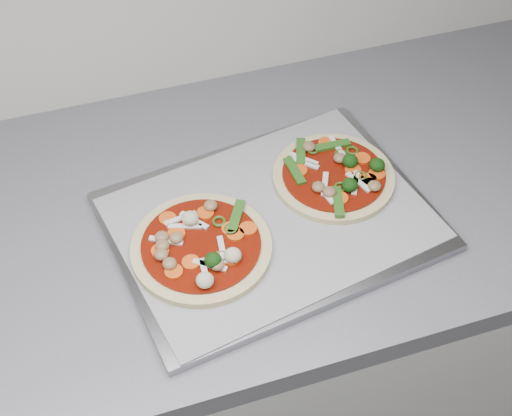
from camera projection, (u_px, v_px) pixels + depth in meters
name	position (u px, v px, depth m)	size (l,w,h in m)	color
base_cabinet	(344.00, 331.00, 1.47)	(3.60, 0.60, 0.86)	silver
countertop	(370.00, 179.00, 1.14)	(3.60, 0.60, 0.04)	slate
baking_tray	(271.00, 222.00, 1.04)	(0.45, 0.33, 0.01)	gray
parchment	(271.00, 218.00, 1.03)	(0.43, 0.31, 0.00)	#97989D
pizza_left	(201.00, 247.00, 0.99)	(0.27, 0.27, 0.03)	#D0BE81
pizza_right	(335.00, 175.00, 1.08)	(0.24, 0.24, 0.03)	#D0BE81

